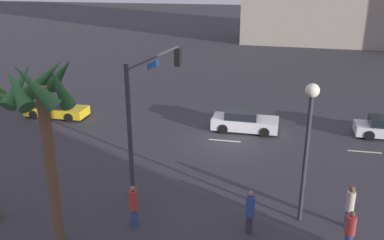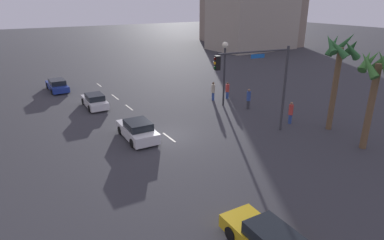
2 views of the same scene
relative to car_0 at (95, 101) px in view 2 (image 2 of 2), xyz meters
The scene contains 16 objects.
ground_plane 10.15m from the car_0, 15.52° to the left, with size 220.00×220.00×0.00m, color #333338.
lane_stripe_0 8.69m from the car_0, 161.76° to the left, with size 1.83×0.14×0.01m, color silver.
lane_stripe_1 3.60m from the car_0, 130.05° to the left, with size 2.19×0.14×0.01m, color silver.
lane_stripe_2 3.31m from the car_0, 56.38° to the left, with size 1.92×0.14×0.01m, color silver.
lane_stripe_3 10.49m from the car_0, 15.02° to the left, with size 2.03×0.14×0.01m, color silver.
car_0 is the anchor object (origin of this frame).
car_1 9.11m from the car_0, ahead, with size 4.38×2.04×1.41m.
car_2 8.40m from the car_0, 166.49° to the right, with size 4.66×1.93×1.30m.
traffic_signal 16.21m from the car_0, 34.49° to the left, with size 1.08×6.02×6.52m.
streetlamp 12.79m from the car_0, 61.66° to the left, with size 0.56×0.56×6.04m.
pedestrian_0 14.50m from the car_0, 57.08° to the left, with size 0.53×0.53×1.92m.
pedestrian_1 13.20m from the car_0, 71.88° to the left, with size 0.40×0.40×1.71m.
pedestrian_2 11.59m from the car_0, 70.37° to the left, with size 0.49×0.49×1.89m.
pedestrian_3 17.86m from the car_0, 45.05° to the left, with size 0.47×0.47×1.85m.
palm_tree_0 21.43m from the car_0, 43.61° to the left, with size 2.49×2.77×7.49m.
palm_tree_1 23.34m from the car_0, 35.63° to the left, with size 2.63×2.49×6.90m.
Camera 2 is at (20.41, -10.00, 9.70)m, focal length 30.60 mm.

